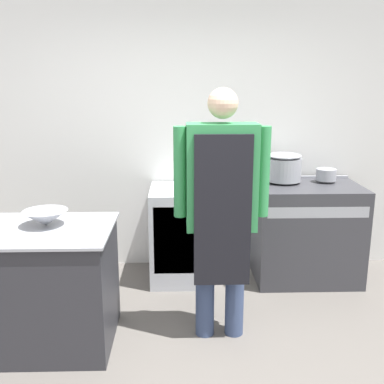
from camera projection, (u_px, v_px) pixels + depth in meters
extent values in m
cube|color=white|center=(187.00, 135.00, 4.48)|extent=(8.00, 0.05, 2.70)
cube|color=#2D2D33|center=(40.00, 287.00, 3.24)|extent=(1.03, 0.76, 0.86)
cube|color=#9EA0A8|center=(35.00, 230.00, 3.14)|extent=(1.08, 0.79, 0.02)
cube|color=#38383D|center=(306.00, 232.00, 4.32)|extent=(0.97, 0.68, 0.93)
cube|color=#9EA0A8|center=(318.00, 212.00, 3.93)|extent=(0.90, 0.03, 0.10)
cube|color=#9EA0A8|center=(300.00, 177.00, 4.52)|extent=(0.97, 0.03, 0.02)
cube|color=silver|center=(180.00, 233.00, 4.33)|extent=(0.57, 0.66, 0.89)
cube|color=silver|center=(181.00, 241.00, 4.01)|extent=(0.48, 0.02, 0.63)
cylinder|color=#38476B|center=(205.00, 282.00, 3.34)|extent=(0.14, 0.14, 0.85)
cylinder|color=#38476B|center=(235.00, 282.00, 3.34)|extent=(0.14, 0.14, 0.85)
cube|color=#338C4C|center=(222.00, 177.00, 3.15)|extent=(0.49, 0.22, 0.75)
cube|color=black|center=(223.00, 212.00, 3.08)|extent=(0.40, 0.02, 1.07)
cylinder|color=#338C4C|center=(180.00, 172.00, 3.13)|extent=(0.09, 0.09, 0.64)
cylinder|color=#338C4C|center=(263.00, 172.00, 3.14)|extent=(0.09, 0.09, 0.64)
sphere|color=beige|center=(223.00, 103.00, 3.02)|extent=(0.21, 0.21, 0.21)
cone|color=#9EA0A8|center=(46.00, 218.00, 3.19)|extent=(0.32, 0.32, 0.11)
cylinder|color=#9EA0A8|center=(284.00, 169.00, 4.29)|extent=(0.33, 0.33, 0.22)
ellipsoid|color=#9EA0A8|center=(284.00, 156.00, 4.25)|extent=(0.33, 0.33, 0.06)
cylinder|color=#9EA0A8|center=(326.00, 175.00, 4.31)|extent=(0.19, 0.19, 0.11)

